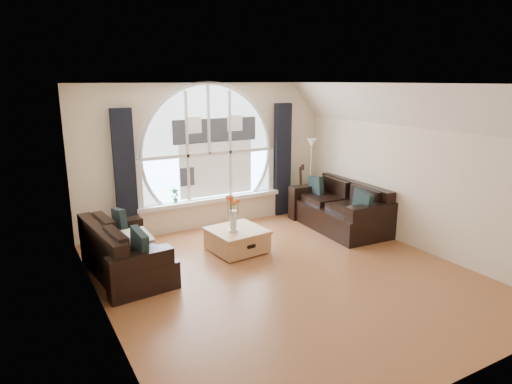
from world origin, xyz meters
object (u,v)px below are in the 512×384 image
sofa_left (126,248)px  guitar (299,188)px  floor_lamp (311,178)px  sofa_right (339,208)px  coffee_chest (237,239)px  vase_flowers (233,208)px  potted_plant (175,195)px

sofa_left → guitar: (3.95, 1.35, 0.13)m
floor_lamp → guitar: size_ratio=1.51×
sofa_right → coffee_chest: sofa_right is taller
coffee_chest → floor_lamp: bearing=18.9°
floor_lamp → sofa_left: bearing=-165.1°
sofa_right → vase_flowers: size_ratio=2.79×
guitar → potted_plant: 2.69m
potted_plant → vase_flowers: bearing=-73.6°
sofa_left → floor_lamp: size_ratio=1.08×
coffee_chest → potted_plant: 1.61m
coffee_chest → vase_flowers: bearing=-155.3°
vase_flowers → potted_plant: vase_flowers is taller
vase_flowers → guitar: size_ratio=0.66×
sofa_left → guitar: bearing=13.0°
vase_flowers → sofa_left: bearing=179.2°
coffee_chest → guitar: guitar is taller
vase_flowers → guitar: bearing=31.5°
sofa_right → potted_plant: 3.07m
coffee_chest → potted_plant: potted_plant is taller
vase_flowers → potted_plant: bearing=106.4°
guitar → sofa_right: bearing=-64.6°
vase_flowers → coffee_chest: bearing=30.7°
coffee_chest → guitar: 2.54m
sofa_left → floor_lamp: 4.19m
potted_plant → floor_lamp: bearing=-8.3°
sofa_right → floor_lamp: bearing=92.0°
sofa_left → potted_plant: (1.27, 1.47, 0.29)m
sofa_left → coffee_chest: (1.80, 0.03, -0.19)m
sofa_left → vase_flowers: size_ratio=2.47×
sofa_left → sofa_right: sofa_right is taller
vase_flowers → floor_lamp: (2.33, 1.09, 0.03)m
coffee_chest → sofa_left: bearing=175.0°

